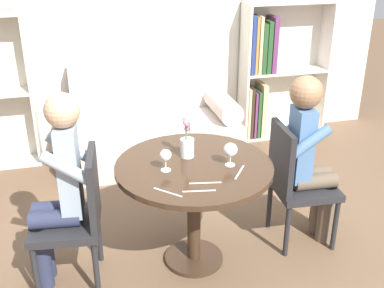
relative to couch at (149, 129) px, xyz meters
The scene contains 16 objects.
ground_plane 1.69m from the couch, 90.00° to the right, with size 16.00×16.00×0.00m, color brown.
back_wall 1.12m from the couch, 90.00° to the left, with size 5.20×0.05×2.70m.
round_table 1.69m from the couch, 90.00° to the right, with size 1.00×1.00×0.74m.
couch is the anchor object (origin of this frame).
bookshelf_right 1.45m from the couch, 11.15° to the left, with size 0.92×0.28×1.44m.
chair_left 1.83m from the couch, 114.35° to the right, with size 0.47×0.47×0.90m.
chair_right 1.78m from the couch, 64.95° to the right, with size 0.45×0.45×0.90m.
person_left 1.88m from the couch, 117.03° to the right, with size 0.44×0.37×1.28m.
person_right 1.86m from the couch, 62.65° to the right, with size 0.43×0.36×1.25m.
wine_glass_left 1.78m from the couch, 96.34° to the right, with size 0.07×0.07×0.14m.
wine_glass_right 1.82m from the couch, 82.86° to the right, with size 0.09×0.09×0.15m.
flower_vase 1.63m from the couch, 90.47° to the right, with size 0.09×0.09×0.27m.
knife_left_setting 1.96m from the couch, 89.94° to the right, with size 0.19×0.05×0.00m.
fork_left_setting 2.04m from the couch, 91.73° to the right, with size 0.19×0.04×0.00m.
knife_right_setting 1.90m from the couch, 82.53° to the right, with size 0.12×0.16×0.00m.
fork_right_setting 2.02m from the couch, 96.84° to the right, with size 0.14×0.14×0.00m.
Camera 1 is at (-0.71, -2.61, 2.11)m, focal length 45.00 mm.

